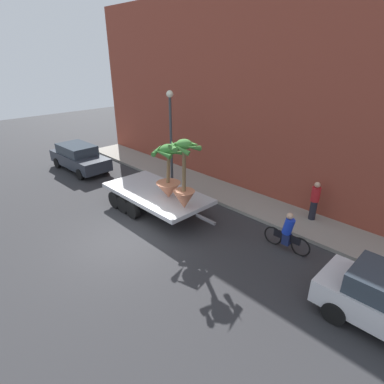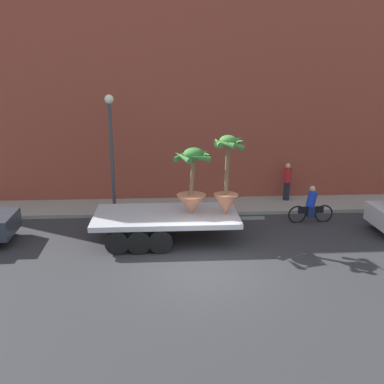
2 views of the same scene
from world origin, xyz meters
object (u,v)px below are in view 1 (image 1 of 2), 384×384
at_px(flatbed_trailer, 153,194).
at_px(cyclist, 287,233).
at_px(potted_palm_rear, 184,181).
at_px(potted_palm_middle, 169,176).
at_px(street_lamp, 171,125).
at_px(pedestrian_near_gate, 315,200).
at_px(trailing_car, 79,157).

xyz_separation_m(flatbed_trailer, cyclist, (6.00, 1.47, -0.09)).
distance_m(flatbed_trailer, potted_palm_rear, 2.74).
xyz_separation_m(potted_palm_rear, potted_palm_middle, (-1.19, 0.22, -0.20)).
xyz_separation_m(cyclist, street_lamp, (-7.93, 1.33, 2.56)).
bearing_deg(pedestrian_near_gate, potted_palm_rear, -128.04).
bearing_deg(street_lamp, potted_palm_middle, -42.45).
relative_size(potted_palm_rear, potted_palm_middle, 1.19).
relative_size(flatbed_trailer, potted_palm_rear, 2.17).
bearing_deg(trailing_car, cyclist, 6.10).
bearing_deg(street_lamp, cyclist, -9.55).
bearing_deg(pedestrian_near_gate, potted_palm_middle, -138.06).
xyz_separation_m(potted_palm_rear, trailing_car, (-9.81, 0.27, -1.33)).
bearing_deg(flatbed_trailer, potted_palm_rear, -5.90).
xyz_separation_m(potted_palm_middle, cyclist, (4.84, 1.49, -1.29)).
xyz_separation_m(potted_palm_rear, cyclist, (3.66, 1.71, -1.49)).
xyz_separation_m(potted_palm_middle, trailing_car, (-8.62, 0.05, -1.13)).
height_order(flatbed_trailer, street_lamp, street_lamp).
relative_size(flatbed_trailer, trailing_car, 1.33).
height_order(pedestrian_near_gate, street_lamp, street_lamp).
bearing_deg(potted_palm_rear, trailing_car, 178.42).
relative_size(potted_palm_rear, cyclist, 1.53).
xyz_separation_m(potted_palm_rear, street_lamp, (-4.28, 3.04, 1.07)).
distance_m(flatbed_trailer, potted_palm_middle, 1.67).
distance_m(potted_palm_rear, trailing_car, 9.90).
xyz_separation_m(flatbed_trailer, potted_palm_middle, (1.16, -0.02, 1.20)).
distance_m(potted_palm_middle, street_lamp, 4.37).
xyz_separation_m(flatbed_trailer, potted_palm_rear, (2.35, -0.24, 1.40)).
relative_size(potted_palm_middle, cyclist, 1.29).
height_order(trailing_car, pedestrian_near_gate, pedestrian_near_gate).
distance_m(potted_palm_middle, trailing_car, 8.69).
relative_size(flatbed_trailer, potted_palm_middle, 2.58).
bearing_deg(flatbed_trailer, street_lamp, 124.56).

